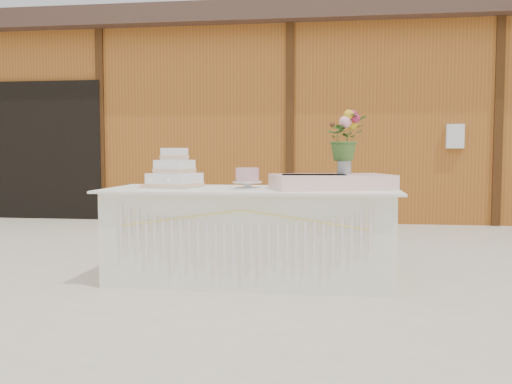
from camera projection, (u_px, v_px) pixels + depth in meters
The scene contains 9 objects.
ground at pixel (251, 280), 4.76m from camera, with size 80.00×80.00×0.00m, color beige.
barn at pixel (298, 119), 10.56m from camera, with size 12.60×4.60×3.30m.
cake_table at pixel (251, 235), 4.72m from camera, with size 2.40×1.00×0.77m.
wedding_cake at pixel (175, 174), 4.81m from camera, with size 0.46×0.46×0.33m.
pink_cake_stand at pixel (247, 177), 4.63m from camera, with size 0.24×0.24×0.17m.
satin_runner at pixel (331, 182), 4.63m from camera, with size 0.94×0.54×0.12m, color #FFCFCD.
flower_vase at pixel (344, 165), 4.68m from camera, with size 0.12×0.12×0.16m, color #B0B1B5.
bouquet at pixel (345, 132), 4.66m from camera, with size 0.34×0.29×0.37m, color #3E6528.
loose_flowers at pixel (143, 186), 4.94m from camera, with size 0.13×0.32×0.02m, color pink, non-canonical shape.
Camera 1 is at (0.69, -4.64, 1.07)m, focal length 40.00 mm.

